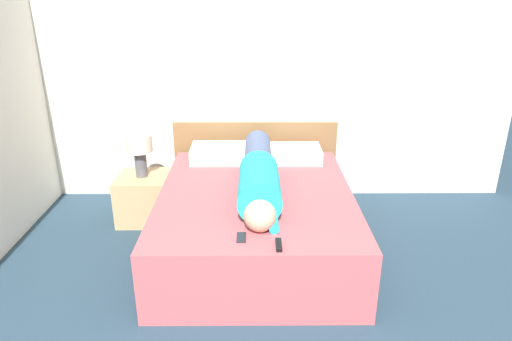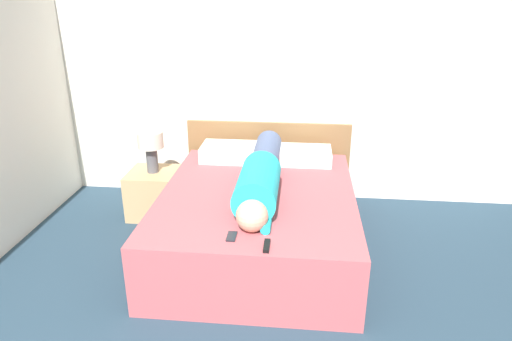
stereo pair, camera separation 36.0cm
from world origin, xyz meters
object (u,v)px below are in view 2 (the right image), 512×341
at_px(table_lamp, 151,145).
at_px(pillow_near_headboard, 231,152).
at_px(tv_remote, 267,246).
at_px(pillow_second, 303,155).
at_px(nightstand, 155,193).
at_px(cell_phone, 232,236).
at_px(person_lying, 261,175).
at_px(bed, 258,221).

distance_m(table_lamp, pillow_near_headboard, 0.78).
bearing_deg(table_lamp, tv_remote, -49.57).
bearing_deg(pillow_second, pillow_near_headboard, 180.00).
bearing_deg(pillow_second, table_lamp, -172.66).
distance_m(pillow_near_headboard, tv_remote, 1.72).
bearing_deg(tv_remote, table_lamp, 130.43).
xyz_separation_m(table_lamp, tv_remote, (1.24, -1.46, -0.18)).
bearing_deg(nightstand, table_lamp, 0.00).
relative_size(tv_remote, cell_phone, 1.15).
height_order(pillow_near_headboard, pillow_second, pillow_near_headboard).
distance_m(pillow_near_headboard, pillow_second, 0.72).
height_order(nightstand, person_lying, person_lying).
bearing_deg(person_lying, bed, -157.98).
bearing_deg(pillow_near_headboard, pillow_second, 0.00).
bearing_deg(nightstand, pillow_second, 7.34).
bearing_deg(person_lying, table_lamp, 153.32).
bearing_deg(person_lying, cell_phone, -99.35).
distance_m(bed, tv_remote, 0.94).
relative_size(pillow_second, cell_phone, 4.21).
bearing_deg(table_lamp, pillow_near_headboard, 14.15).
relative_size(person_lying, pillow_second, 3.16).
relative_size(table_lamp, tv_remote, 2.74).
xyz_separation_m(pillow_second, tv_remote, (-0.23, -1.65, -0.05)).
relative_size(pillow_near_headboard, tv_remote, 3.84).
bearing_deg(pillow_near_headboard, person_lying, -63.77).
relative_size(nightstand, pillow_second, 0.90).
relative_size(nightstand, pillow_near_headboard, 0.85).
bearing_deg(nightstand, bed, -27.62).
distance_m(nightstand, tv_remote, 1.95).
relative_size(table_lamp, cell_phone, 3.16).
bearing_deg(pillow_second, bed, -116.00).
bearing_deg(table_lamp, bed, -27.62).
height_order(table_lamp, person_lying, person_lying).
bearing_deg(nightstand, pillow_near_headboard, 14.15).
relative_size(nightstand, cell_phone, 3.78).
bearing_deg(bed, table_lamp, 152.38).
bearing_deg(person_lying, pillow_second, 65.25).
xyz_separation_m(nightstand, person_lying, (1.12, -0.56, 0.47)).
height_order(nightstand, tv_remote, tv_remote).
relative_size(table_lamp, person_lying, 0.24).
height_order(nightstand, table_lamp, table_lamp).
xyz_separation_m(bed, person_lying, (0.03, 0.01, 0.42)).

